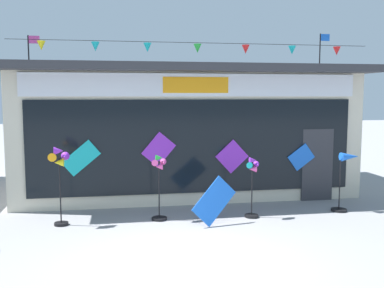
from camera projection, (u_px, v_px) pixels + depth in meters
The scene contains 7 objects.
ground_plane at pixel (186, 262), 7.76m from camera, with size 80.00×80.00×0.00m, color gray.
kite_shop_building at pixel (183, 129), 13.77m from camera, with size 9.96×5.25×4.92m.
wind_spinner_far_left at pixel (59, 169), 9.79m from camera, with size 0.45×0.32×1.80m.
wind_spinner_left at pixel (159, 182), 10.27m from camera, with size 0.36×0.36×1.56m.
wind_spinner_center_left at pixel (252, 181), 10.49m from camera, with size 0.37×0.33×1.47m.
wind_spinner_center_right at pixel (346, 171), 11.08m from camera, with size 0.69×0.39×1.50m.
display_kite_on_ground at pixel (214, 201), 9.93m from camera, with size 0.57×0.03×1.03m, color blue.
Camera 1 is at (-1.17, -7.39, 2.93)m, focal length 41.16 mm.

